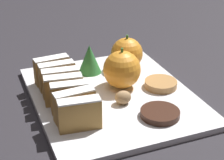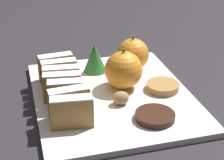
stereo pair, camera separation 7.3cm
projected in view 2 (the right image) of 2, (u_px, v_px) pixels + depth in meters
name	position (u px, v px, depth m)	size (l,w,h in m)	color
ground_plane	(112.00, 99.00, 0.75)	(6.00, 6.00, 0.00)	#28262B
serving_platter	(112.00, 96.00, 0.75)	(0.30, 0.36, 0.01)	white
stollen_slice_front	(72.00, 112.00, 0.63)	(0.07, 0.03, 0.06)	#B28442
stollen_slice_second	(69.00, 103.00, 0.66)	(0.07, 0.03, 0.06)	#B28442
stollen_slice_third	(68.00, 95.00, 0.68)	(0.07, 0.03, 0.06)	#B28442
stollen_slice_fourth	(62.00, 87.00, 0.71)	(0.08, 0.03, 0.06)	#B28442
stollen_slice_fifth	(61.00, 80.00, 0.74)	(0.07, 0.03, 0.06)	#B28442
stollen_slice_sixth	(59.00, 73.00, 0.76)	(0.07, 0.02, 0.06)	#B28442
stollen_slice_back	(56.00, 67.00, 0.79)	(0.07, 0.03, 0.06)	#B28442
orange_near	(133.00, 54.00, 0.83)	(0.07, 0.07, 0.08)	orange
orange_far	(124.00, 70.00, 0.75)	(0.08, 0.08, 0.08)	orange
walnut	(121.00, 98.00, 0.70)	(0.03, 0.03, 0.03)	#9E7A51
chocolate_cookie	(155.00, 116.00, 0.66)	(0.07, 0.07, 0.01)	#381E14
gingerbread_cookie	(163.00, 87.00, 0.76)	(0.07, 0.07, 0.01)	#B27F47
evergreen_sprig	(95.00, 58.00, 0.82)	(0.05, 0.05, 0.06)	#2D7538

